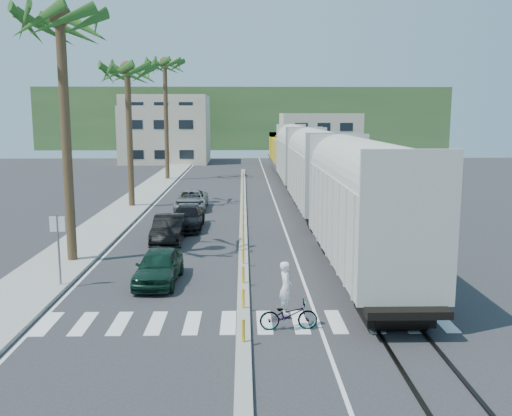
{
  "coord_description": "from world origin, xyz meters",
  "views": [
    {
      "loc": [
        0.02,
        -20.12,
        6.86
      ],
      "look_at": [
        0.68,
        9.34,
        2.0
      ],
      "focal_mm": 40.0,
      "sensor_mm": 36.0,
      "label": 1
    }
  ],
  "objects_px": {
    "street_sign": "(58,240)",
    "car_second": "(169,229)",
    "car_lead": "(159,266)",
    "cyclist": "(288,308)"
  },
  "relations": [
    {
      "from": "street_sign",
      "to": "car_second",
      "type": "xyz_separation_m",
      "value": [
        3.29,
        8.1,
        -1.23
      ]
    },
    {
      "from": "car_lead",
      "to": "car_second",
      "type": "relative_size",
      "value": 0.94
    },
    {
      "from": "street_sign",
      "to": "car_lead",
      "type": "xyz_separation_m",
      "value": [
        3.83,
        0.6,
        -1.26
      ]
    },
    {
      "from": "car_lead",
      "to": "car_second",
      "type": "height_order",
      "value": "car_second"
    },
    {
      "from": "car_second",
      "to": "cyclist",
      "type": "bearing_deg",
      "value": -67.41
    },
    {
      "from": "car_lead",
      "to": "street_sign",
      "type": "bearing_deg",
      "value": -168.94
    },
    {
      "from": "car_second",
      "to": "car_lead",
      "type": "bearing_deg",
      "value": -86.37
    },
    {
      "from": "cyclist",
      "to": "car_lead",
      "type": "bearing_deg",
      "value": 39.47
    },
    {
      "from": "car_lead",
      "to": "cyclist",
      "type": "bearing_deg",
      "value": -44.87
    },
    {
      "from": "street_sign",
      "to": "cyclist",
      "type": "xyz_separation_m",
      "value": [
        8.73,
        -4.66,
        -1.25
      ]
    }
  ]
}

